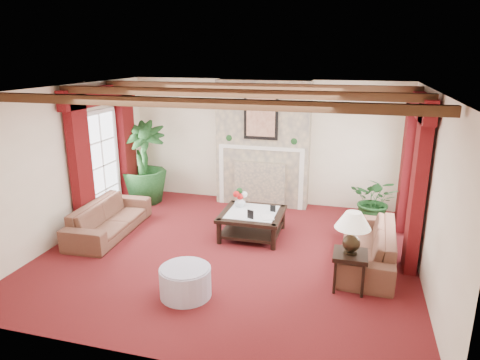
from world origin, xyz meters
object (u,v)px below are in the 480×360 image
(coffee_table, at_px, (252,224))
(side_table, at_px, (349,271))
(sofa_right, at_px, (368,239))
(potted_palm, at_px, (144,180))
(ottoman, at_px, (185,282))
(sofa_left, at_px, (109,213))

(coffee_table, xyz_separation_m, side_table, (1.76, -1.44, 0.05))
(sofa_right, xyz_separation_m, side_table, (-0.25, -0.91, -0.13))
(sofa_right, distance_m, coffee_table, 2.09)
(sofa_right, height_order, potted_palm, potted_palm)
(coffee_table, distance_m, side_table, 2.27)
(side_table, bearing_deg, potted_palm, 149.94)
(potted_palm, relative_size, ottoman, 2.90)
(coffee_table, relative_size, ottoman, 1.56)
(sofa_right, relative_size, ottoman, 2.95)
(sofa_left, distance_m, ottoman, 2.73)
(sofa_right, xyz_separation_m, ottoman, (-2.42, -1.68, -0.20))
(side_table, distance_m, ottoman, 2.30)
(sofa_left, xyz_separation_m, sofa_right, (4.60, 0.05, 0.01))
(potted_palm, xyz_separation_m, coffee_table, (2.77, -1.18, -0.28))
(sofa_right, distance_m, ottoman, 2.95)
(sofa_left, height_order, coffee_table, sofa_left)
(ottoman, bearing_deg, potted_palm, 124.87)
(coffee_table, bearing_deg, ottoman, -100.66)
(ottoman, bearing_deg, side_table, 19.83)
(ottoman, bearing_deg, sofa_right, 34.89)
(sofa_left, bearing_deg, potted_palm, 3.11)
(potted_palm, distance_m, coffee_table, 3.03)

